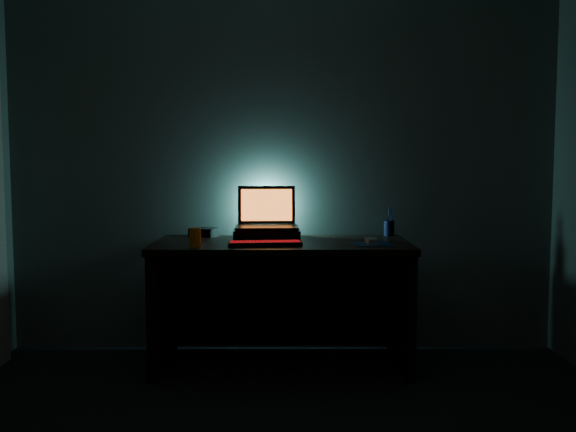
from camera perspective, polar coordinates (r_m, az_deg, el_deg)
The scene contains 10 objects.
room at distance 2.13m, azimuth -0.86°, elevation 5.61°, with size 3.50×4.00×2.50m.
desk at distance 3.87m, azimuth -0.54°, elevation -5.98°, with size 1.50×0.70×0.75m.
riser at distance 3.93m, azimuth -1.90°, elevation -1.58°, with size 0.40×0.30×0.06m, color black.
laptop at distance 3.97m, azimuth -1.91°, elevation -0.21°, with size 0.39×0.30×0.26m.
keyboard at distance 3.60m, azimuth -2.07°, elevation -2.45°, with size 0.42×0.17×0.03m.
mousepad at distance 3.69m, azimuth 7.46°, elevation -2.47°, with size 0.22×0.20×0.00m, color navy.
mouse at distance 3.69m, azimuth 7.46°, elevation -2.22°, with size 0.06×0.10×0.03m, color gray.
pen_cup at distance 4.12m, azimuth 8.97°, elevation -1.08°, with size 0.07×0.07×0.10m, color black.
juice_glass at distance 3.58m, azimuth -8.27°, elevation -1.89°, with size 0.06×0.06×0.11m, color orange.
router at distance 4.08m, azimuth -7.51°, elevation -1.43°, with size 0.19×0.17×0.05m.
Camera 1 is at (0.03, -2.13, 1.22)m, focal length 40.00 mm.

